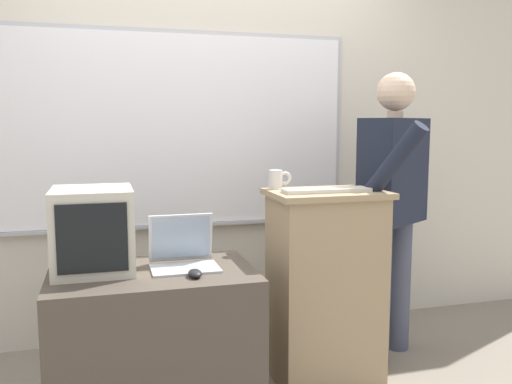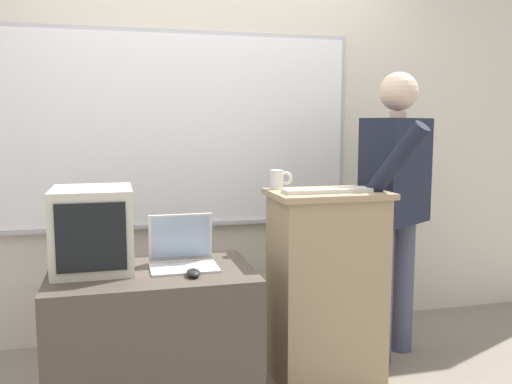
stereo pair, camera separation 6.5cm
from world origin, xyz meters
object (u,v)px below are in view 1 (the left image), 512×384
(wireless_keyboard, at_px, (327,190))
(crt_monitor, at_px, (93,230))
(computer_mouse_by_laptop, at_px, (195,273))
(computer_mouse_by_keyboard, at_px, (375,187))
(side_desk, at_px, (155,344))
(laptop, at_px, (183,249))
(coffee_mug, at_px, (277,179))
(lectern_podium, at_px, (325,286))
(person_presenter, at_px, (393,195))

(wireless_keyboard, relative_size, crt_monitor, 1.14)
(computer_mouse_by_laptop, relative_size, computer_mouse_by_keyboard, 1.00)
(side_desk, xyz_separation_m, laptop, (0.15, 0.06, 0.43))
(side_desk, bearing_deg, coffee_mug, 22.35)
(side_desk, distance_m, wireless_keyboard, 1.12)
(lectern_podium, height_order, computer_mouse_by_keyboard, computer_mouse_by_keyboard)
(computer_mouse_by_laptop, bearing_deg, wireless_keyboard, 17.55)
(wireless_keyboard, bearing_deg, computer_mouse_by_laptop, -162.45)
(wireless_keyboard, height_order, crt_monitor, crt_monitor)
(side_desk, xyz_separation_m, crt_monitor, (-0.26, 0.09, 0.54))
(person_presenter, distance_m, wireless_keyboard, 0.56)
(lectern_podium, relative_size, laptop, 3.28)
(laptop, distance_m, wireless_keyboard, 0.78)
(laptop, bearing_deg, crt_monitor, 176.74)
(laptop, relative_size, coffee_mug, 2.47)
(computer_mouse_by_laptop, bearing_deg, lectern_podium, 20.78)
(crt_monitor, bearing_deg, wireless_keyboard, -0.39)
(computer_mouse_by_laptop, distance_m, computer_mouse_by_keyboard, 1.06)
(computer_mouse_by_keyboard, bearing_deg, person_presenter, 43.03)
(side_desk, bearing_deg, wireless_keyboard, 5.01)
(lectern_podium, distance_m, side_desk, 0.94)
(side_desk, relative_size, computer_mouse_by_laptop, 9.28)
(person_presenter, bearing_deg, laptop, 158.67)
(side_desk, height_order, computer_mouse_by_laptop, computer_mouse_by_laptop)
(side_desk, distance_m, coffee_mug, 1.04)
(coffee_mug, bearing_deg, wireless_keyboard, -45.73)
(coffee_mug, bearing_deg, computer_mouse_by_laptop, -140.14)
(person_presenter, xyz_separation_m, coffee_mug, (-0.71, -0.02, 0.11))
(side_desk, bearing_deg, crt_monitor, 161.56)
(wireless_keyboard, bearing_deg, lectern_podium, 66.59)
(person_presenter, relative_size, wireless_keyboard, 3.65)
(side_desk, bearing_deg, computer_mouse_by_laptop, -41.09)
(computer_mouse_by_keyboard, bearing_deg, crt_monitor, 179.61)
(lectern_podium, bearing_deg, person_presenter, 18.87)
(person_presenter, bearing_deg, computer_mouse_by_laptop, 168.03)
(side_desk, distance_m, crt_monitor, 0.60)
(lectern_podium, xyz_separation_m, person_presenter, (0.49, 0.17, 0.45))
(crt_monitor, bearing_deg, person_presenter, 7.32)
(laptop, relative_size, computer_mouse_by_laptop, 3.11)
(laptop, distance_m, computer_mouse_by_keyboard, 1.05)
(computer_mouse_by_laptop, bearing_deg, laptop, 96.38)
(person_presenter, bearing_deg, lectern_podium, 166.87)
(person_presenter, height_order, computer_mouse_by_keyboard, person_presenter)
(coffee_mug, bearing_deg, side_desk, -157.65)
(computer_mouse_by_keyboard, distance_m, coffee_mug, 0.52)
(crt_monitor, distance_m, coffee_mug, 0.98)
(lectern_podium, xyz_separation_m, side_desk, (-0.91, -0.13, -0.17))
(lectern_podium, bearing_deg, crt_monitor, -177.71)
(person_presenter, height_order, coffee_mug, person_presenter)
(lectern_podium, xyz_separation_m, computer_mouse_by_laptop, (-0.74, -0.28, 0.20))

